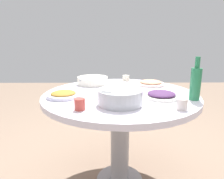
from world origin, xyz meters
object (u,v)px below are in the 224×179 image
(soup_bowl, at_px, (93,81))
(tea_cup_side, at_px, (80,104))
(dish_tofu_braise, at_px, (63,95))
(tea_cup_far, at_px, (182,104))
(rice_bowl, at_px, (120,97))
(tea_cup_near, at_px, (126,78))
(round_dining_table, at_px, (120,112))
(dish_shrimp, at_px, (151,83))
(green_bottle, at_px, (196,83))
(dish_eggplant, at_px, (161,95))

(soup_bowl, distance_m, tea_cup_side, 0.68)
(dish_tofu_braise, height_order, tea_cup_far, tea_cup_far)
(tea_cup_far, bearing_deg, rice_bowl, -105.98)
(dish_tofu_braise, bearing_deg, tea_cup_near, 140.28)
(round_dining_table, distance_m, tea_cup_side, 0.47)
(dish_shrimp, bearing_deg, rice_bowl, -28.56)
(tea_cup_near, bearing_deg, dish_tofu_braise, -39.72)
(dish_tofu_braise, bearing_deg, green_bottle, 85.78)
(dish_shrimp, xyz_separation_m, tea_cup_far, (0.65, 0.05, 0.01))
(soup_bowl, relative_size, tea_cup_far, 4.25)
(tea_cup_near, distance_m, tea_cup_far, 0.88)
(round_dining_table, relative_size, tea_cup_near, 17.11)
(dish_tofu_braise, bearing_deg, dish_shrimp, 119.32)
(round_dining_table, height_order, green_bottle, green_bottle)
(round_dining_table, bearing_deg, dish_tofu_braise, -76.00)
(soup_bowl, height_order, dish_eggplant, soup_bowl)
(green_bottle, relative_size, tea_cup_far, 4.45)
(rice_bowl, height_order, green_bottle, green_bottle)
(tea_cup_side, bearing_deg, dish_shrimp, 140.56)
(soup_bowl, xyz_separation_m, tea_cup_far, (0.69, 0.56, 0.00))
(round_dining_table, height_order, dish_shrimp, dish_shrimp)
(dish_shrimp, bearing_deg, dish_tofu_braise, -60.68)
(rice_bowl, distance_m, dish_shrimp, 0.62)
(dish_tofu_braise, distance_m, tea_cup_side, 0.30)
(dish_tofu_braise, relative_size, tea_cup_near, 3.43)
(green_bottle, bearing_deg, tea_cup_far, -37.47)
(tea_cup_far, bearing_deg, tea_cup_side, -90.17)
(rice_bowl, relative_size, tea_cup_near, 4.13)
(round_dining_table, bearing_deg, tea_cup_near, 170.68)
(dish_eggplant, distance_m, tea_cup_side, 0.58)
(rice_bowl, distance_m, dish_eggplant, 0.33)
(rice_bowl, relative_size, green_bottle, 0.97)
(tea_cup_far, xyz_separation_m, tea_cup_side, (-0.00, -0.58, 0.00))
(rice_bowl, xyz_separation_m, tea_cup_side, (0.10, -0.23, -0.02))
(dish_eggplant, bearing_deg, dish_shrimp, 179.22)
(round_dining_table, height_order, soup_bowl, soup_bowl)
(dish_eggplant, bearing_deg, rice_bowl, -63.46)
(dish_eggplant, distance_m, tea_cup_near, 0.63)
(tea_cup_far, bearing_deg, round_dining_table, -137.64)
(rice_bowl, xyz_separation_m, tea_cup_near, (-0.74, 0.09, -0.02))
(round_dining_table, relative_size, rice_bowl, 4.15)
(dish_shrimp, xyz_separation_m, green_bottle, (0.45, 0.20, 0.10))
(rice_bowl, bearing_deg, green_bottle, 101.18)
(soup_bowl, distance_m, dish_tofu_braise, 0.45)
(dish_eggplant, bearing_deg, round_dining_table, -113.10)
(dish_eggplant, distance_m, green_bottle, 0.23)
(rice_bowl, distance_m, green_bottle, 0.51)
(round_dining_table, xyz_separation_m, dish_shrimp, (-0.28, 0.28, 0.16))
(round_dining_table, relative_size, dish_eggplant, 4.76)
(dish_tofu_braise, relative_size, dish_eggplant, 0.96)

